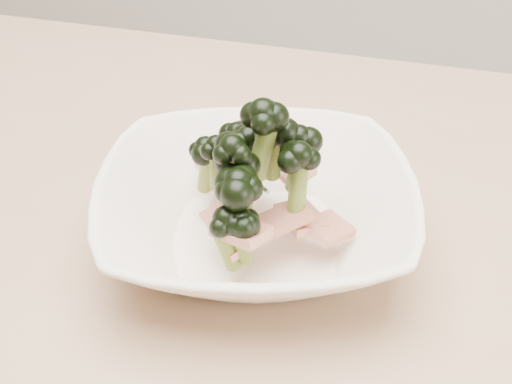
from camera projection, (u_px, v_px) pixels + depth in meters
dining_table at (195, 320)px, 0.65m from camera, size 1.20×0.80×0.75m
broccoli_dish at (255, 205)px, 0.56m from camera, size 0.31×0.31×0.14m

